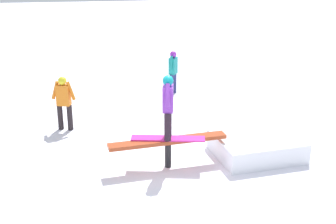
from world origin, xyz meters
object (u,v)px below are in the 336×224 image
(rail_feature, at_px, (168,143))
(bystander_teal, at_px, (173,70))
(bystander_orange, at_px, (64,100))
(main_rider_on_rail, at_px, (168,109))

(rail_feature, relative_size, bystander_teal, 1.86)
(bystander_orange, bearing_deg, bystander_teal, -123.97)
(rail_feature, height_order, bystander_orange, bystander_orange)
(main_rider_on_rail, height_order, bystander_orange, main_rider_on_rail)
(main_rider_on_rail, relative_size, bystander_orange, 1.12)
(rail_feature, xyz_separation_m, bystander_orange, (2.27, -2.46, 0.23))
(main_rider_on_rail, bearing_deg, rail_feature, 0.00)
(rail_feature, height_order, bystander_teal, bystander_teal)
(main_rider_on_rail, bearing_deg, bystander_orange, -36.68)
(bystander_orange, height_order, bystander_teal, bystander_orange)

